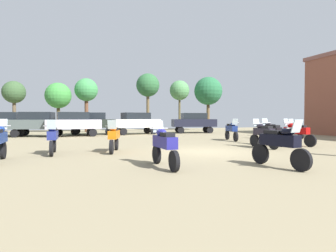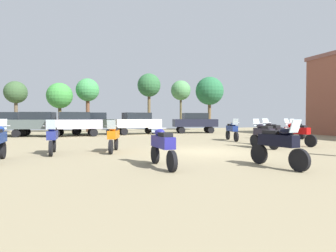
{
  "view_description": "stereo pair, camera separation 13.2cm",
  "coord_description": "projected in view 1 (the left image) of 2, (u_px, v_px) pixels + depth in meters",
  "views": [
    {
      "loc": [
        -5.69,
        -11.6,
        1.59
      ],
      "look_at": [
        -0.73,
        3.38,
        1.1
      ],
      "focal_mm": 30.02,
      "sensor_mm": 36.0,
      "label": 1
    },
    {
      "loc": [
        -5.56,
        -11.64,
        1.59
      ],
      "look_at": [
        -0.73,
        3.38,
        1.1
      ],
      "focal_mm": 30.02,
      "sensor_mm": 36.0,
      "label": 2
    }
  ],
  "objects": [
    {
      "name": "tree_7",
      "position": [
        86.0,
        91.0,
        30.2
      ],
      "size": [
        2.46,
        2.46,
        5.77
      ],
      "color": "brown",
      "rests_on": "ground"
    },
    {
      "name": "car_4",
      "position": [
        37.0,
        122.0,
        22.72
      ],
      "size": [
        4.58,
        2.65,
        2.0
      ],
      "rotation": [
        0.0,
        0.0,
        1.36
      ],
      "color": "black",
      "rests_on": "ground"
    },
    {
      "name": "motorcycle_10",
      "position": [
        53.0,
        137.0,
        11.87
      ],
      "size": [
        0.62,
        2.12,
        1.47
      ],
      "rotation": [
        0.0,
        0.0,
        3.13
      ],
      "color": "black",
      "rests_on": "ground"
    },
    {
      "name": "motorcycle_8",
      "position": [
        231.0,
        130.0,
        18.87
      ],
      "size": [
        0.73,
        2.27,
        1.48
      ],
      "rotation": [
        0.0,
        0.0,
        2.94
      ],
      "color": "black",
      "rests_on": "ground"
    },
    {
      "name": "car_6",
      "position": [
        73.0,
        122.0,
        23.01
      ],
      "size": [
        4.45,
        2.19,
        2.0
      ],
      "rotation": [
        0.0,
        0.0,
        1.66
      ],
      "color": "black",
      "rests_on": "ground"
    },
    {
      "name": "tree_6",
      "position": [
        180.0,
        91.0,
        33.51
      ],
      "size": [
        2.36,
        2.36,
        5.98
      ],
      "color": "brown",
      "rests_on": "ground"
    },
    {
      "name": "motorcycle_2",
      "position": [
        263.0,
        134.0,
        14.34
      ],
      "size": [
        0.62,
        2.15,
        1.49
      ],
      "rotation": [
        0.0,
        0.0,
        0.03
      ],
      "color": "black",
      "rests_on": "ground"
    },
    {
      "name": "car_3",
      "position": [
        3.0,
        122.0,
        23.23
      ],
      "size": [
        4.46,
        2.23,
        2.0
      ],
      "rotation": [
        0.0,
        0.0,
        1.47
      ],
      "color": "black",
      "rests_on": "ground"
    },
    {
      "name": "car_1",
      "position": [
        136.0,
        122.0,
        25.88
      ],
      "size": [
        4.55,
        2.53,
        2.0
      ],
      "rotation": [
        0.0,
        0.0,
        1.75
      ],
      "color": "black",
      "rests_on": "ground"
    },
    {
      "name": "motorcycle_11",
      "position": [
        271.0,
        132.0,
        15.63
      ],
      "size": [
        0.62,
        2.12,
        1.5
      ],
      "rotation": [
        0.0,
        0.0,
        0.01
      ],
      "color": "black",
      "rests_on": "ground"
    },
    {
      "name": "tree_1",
      "position": [
        58.0,
        96.0,
        29.05
      ],
      "size": [
        2.65,
        2.65,
        5.16
      ],
      "color": "#4E4026",
      "rests_on": "ground"
    },
    {
      "name": "tree_4",
      "position": [
        208.0,
        91.0,
        34.15
      ],
      "size": [
        3.41,
        3.41,
        6.49
      ],
      "color": "brown",
      "rests_on": "ground"
    },
    {
      "name": "tree_3",
      "position": [
        148.0,
        86.0,
        31.21
      ],
      "size": [
        2.58,
        2.58,
        6.45
      ],
      "color": "brown",
      "rests_on": "ground"
    },
    {
      "name": "car_2",
      "position": [
        194.0,
        121.0,
        28.15
      ],
      "size": [
        4.54,
        2.5,
        2.0
      ],
      "rotation": [
        0.0,
        0.0,
        1.4
      ],
      "color": "black",
      "rests_on": "ground"
    },
    {
      "name": "motorcycle_9",
      "position": [
        280.0,
        144.0,
        8.75
      ],
      "size": [
        0.67,
        2.23,
        1.51
      ],
      "rotation": [
        0.0,
        0.0,
        3.3
      ],
      "color": "black",
      "rests_on": "ground"
    },
    {
      "name": "motorcycle_3",
      "position": [
        270.0,
        129.0,
        19.95
      ],
      "size": [
        0.71,
        2.22,
        1.44
      ],
      "rotation": [
        0.0,
        0.0,
        -0.18
      ],
      "color": "black",
      "rests_on": "ground"
    },
    {
      "name": "motorcycle_6",
      "position": [
        114.0,
        136.0,
        12.62
      ],
      "size": [
        0.8,
        2.12,
        1.45
      ],
      "rotation": [
        0.0,
        0.0,
        2.87
      ],
      "color": "black",
      "rests_on": "ground"
    },
    {
      "name": "ground_plane",
      "position": [
        206.0,
        152.0,
        12.84
      ],
      "size": [
        44.0,
        52.0,
        0.02
      ],
      "color": "gray"
    },
    {
      "name": "motorcycle_13",
      "position": [
        164.0,
        144.0,
        8.79
      ],
      "size": [
        0.62,
        2.19,
        1.46
      ],
      "rotation": [
        0.0,
        0.0,
        0.05
      ],
      "color": "black",
      "rests_on": "ground"
    },
    {
      "name": "tree_5",
      "position": [
        14.0,
        93.0,
        28.35
      ],
      "size": [
        2.24,
        2.24,
        5.24
      ],
      "color": "brown",
      "rests_on": "ground"
    },
    {
      "name": "car_5",
      "position": [
        92.0,
        122.0,
        25.56
      ],
      "size": [
        4.49,
        2.32,
        2.0
      ],
      "rotation": [
        0.0,
        0.0,
        1.45
      ],
      "color": "black",
      "rests_on": "ground"
    },
    {
      "name": "motorcycle_12",
      "position": [
        295.0,
        129.0,
        20.81
      ],
      "size": [
        0.75,
        2.09,
        1.46
      ],
      "rotation": [
        0.0,
        0.0,
        -0.24
      ],
      "color": "black",
      "rests_on": "ground"
    },
    {
      "name": "motorcycle_4",
      "position": [
        296.0,
        132.0,
        15.52
      ],
      "size": [
        0.76,
        2.24,
        1.49
      ],
      "rotation": [
        0.0,
        0.0,
        0.23
      ],
      "color": "black",
      "rests_on": "ground"
    }
  ]
}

